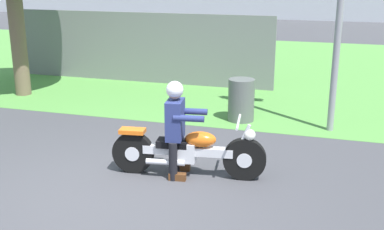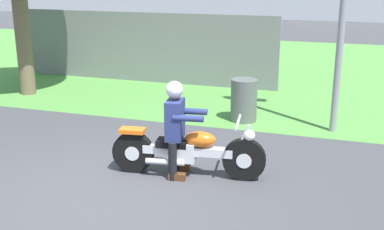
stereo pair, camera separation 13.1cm
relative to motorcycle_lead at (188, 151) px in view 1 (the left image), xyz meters
name	(u,v)px [view 1 (the left image)]	position (x,y,z in m)	size (l,w,h in m)	color
ground	(109,198)	(-0.77, -0.99, -0.38)	(120.00, 120.00, 0.00)	#424247
grass_verge	(245,67)	(-0.77, 8.24, -0.37)	(60.00, 12.00, 0.01)	#549342
motorcycle_lead	(188,151)	(0.00, 0.00, 0.00)	(2.20, 0.68, 0.86)	black
rider_lead	(176,122)	(-0.17, -0.02, 0.43)	(0.59, 0.51, 1.38)	black
trash_can	(241,100)	(0.19, 2.84, 0.04)	(0.51, 0.51, 0.83)	#595E5B
fence_segment	(140,48)	(-3.03, 5.48, 0.52)	(7.00, 0.06, 1.80)	slate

